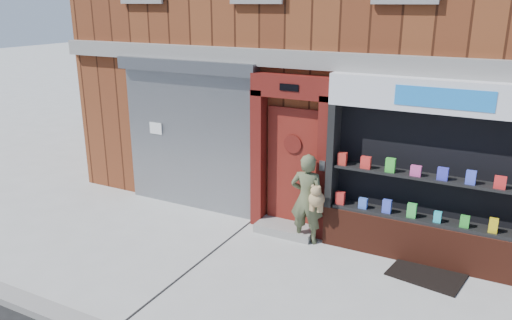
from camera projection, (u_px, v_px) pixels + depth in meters
The scene contains 7 objects.
ground at pixel (285, 287), 7.48m from camera, with size 80.00×80.00×0.00m, color #9E9E99.
building at pixel (397, 6), 11.34m from camera, with size 12.00×8.16×8.00m.
shutter_bay at pixel (189, 126), 9.92m from camera, with size 3.10×0.30×3.04m.
red_door_bay at pixel (291, 155), 8.94m from camera, with size 1.52×0.58×2.90m.
pharmacy_bay at pixel (435, 183), 7.83m from camera, with size 3.50×0.41×3.00m.
woman at pixel (308, 199), 8.66m from camera, with size 0.67×0.48×1.63m.
doormat at pixel (426, 275), 7.79m from camera, with size 1.08×0.76×0.03m, color black.
Camera 1 is at (2.65, -6.01, 4.08)m, focal length 35.00 mm.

